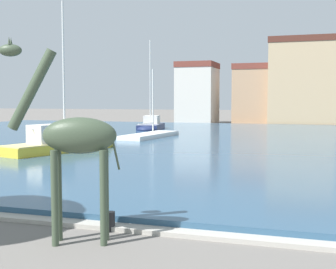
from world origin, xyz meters
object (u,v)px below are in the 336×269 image
(giraffe_statue, at_px, (73,139))
(sailboat_yellow, at_px, (64,145))
(sailboat_navy, at_px, (150,126))
(mooring_bollard, at_px, (110,221))
(sailboat_white, at_px, (154,136))

(giraffe_statue, relative_size, sailboat_yellow, 0.52)
(sailboat_navy, bearing_deg, sailboat_yellow, -84.34)
(sailboat_yellow, bearing_deg, giraffe_statue, -58.74)
(sailboat_navy, relative_size, sailboat_yellow, 1.04)
(mooring_bollard, bearing_deg, sailboat_white, 107.12)
(sailboat_white, relative_size, mooring_bollard, 17.70)
(giraffe_statue, bearing_deg, mooring_bollard, 72.74)
(giraffe_statue, height_order, sailboat_white, sailboat_white)
(giraffe_statue, bearing_deg, sailboat_yellow, 121.26)
(sailboat_white, relative_size, sailboat_yellow, 0.95)
(sailboat_yellow, distance_m, mooring_bollard, 16.81)
(sailboat_yellow, bearing_deg, sailboat_white, 82.67)
(sailboat_white, distance_m, mooring_bollard, 27.06)
(giraffe_statue, bearing_deg, sailboat_white, 105.68)
(sailboat_navy, xyz_separation_m, sailboat_white, (3.64, -9.13, -0.28))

